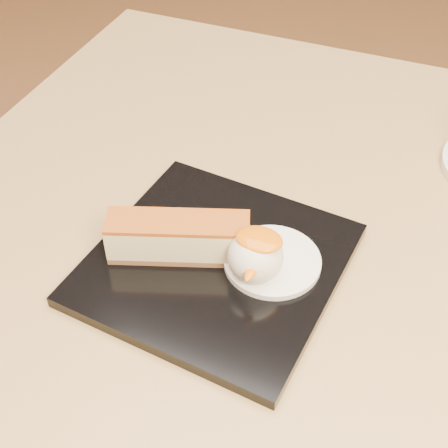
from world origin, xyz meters
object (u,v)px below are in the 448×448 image
at_px(cheesecake, 178,237).
at_px(table, 283,338).
at_px(dessert_plate, 216,264).
at_px(ice_cream_scoop, 256,257).

bearing_deg(cheesecake, table, 14.23).
distance_m(dessert_plate, ice_cream_scoop, 0.05).
bearing_deg(ice_cream_scoop, table, 73.51).
distance_m(table, ice_cream_scoop, 0.20).
bearing_deg(cheesecake, dessert_plate, -11.47).
bearing_deg(ice_cream_scoop, cheesecake, -180.00).
distance_m(cheesecake, ice_cream_scoop, 0.08).
xyz_separation_m(dessert_plate, cheesecake, (-0.04, -0.01, 0.03)).
relative_size(cheesecake, ice_cream_scoop, 2.69).
bearing_deg(table, dessert_plate, -135.42).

